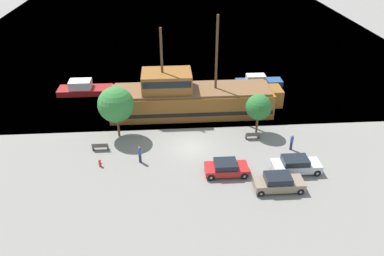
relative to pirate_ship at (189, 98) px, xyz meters
The scene contains 15 objects.
ground_plane 8.05m from the pirate_ship, 93.08° to the right, with size 160.00×160.00×0.00m, color gray.
water_surface 36.27m from the pirate_ship, 90.66° to the left, with size 80.00×80.00×0.00m, color slate.
pirate_ship is the anchor object (origin of this frame).
moored_boat_dockside 12.94m from the pirate_ship, 37.15° to the left, with size 6.51×2.01×1.53m.
moored_boat_outer 15.44m from the pirate_ship, 153.96° to the left, with size 7.14×2.60×1.85m.
parked_car_curb_front 16.60m from the pirate_ship, 65.49° to the right, with size 4.36×1.88×1.52m.
parked_car_curb_mid 12.85m from the pirate_ship, 78.13° to the right, with size 4.02×2.00×1.37m.
parked_car_curb_rear 15.64m from the pirate_ship, 53.89° to the right, with size 4.55×1.91×1.54m.
fire_hydrant 14.08m from the pirate_ship, 131.70° to the right, with size 0.42×0.25×0.76m.
bench_promenade_east 12.39m from the pirate_ship, 141.93° to the right, with size 1.63×0.45×0.85m.
bench_promenade_west 9.30m from the pirate_ship, 45.38° to the right, with size 1.54×0.45×0.85m.
pedestrian_walking_near 11.46m from the pirate_ship, 118.65° to the right, with size 0.32×0.32×1.81m.
pedestrian_walking_far 13.35m from the pirate_ship, 41.67° to the right, with size 0.32×0.32×1.78m.
tree_row_east 9.57m from the pirate_ship, 148.63° to the right, with size 3.81×3.81×5.76m.
tree_row_mideast 8.93m from the pirate_ship, 36.49° to the right, with size 2.79×2.79×4.60m.
Camera 1 is at (-2.13, -32.63, 21.37)m, focal length 35.00 mm.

